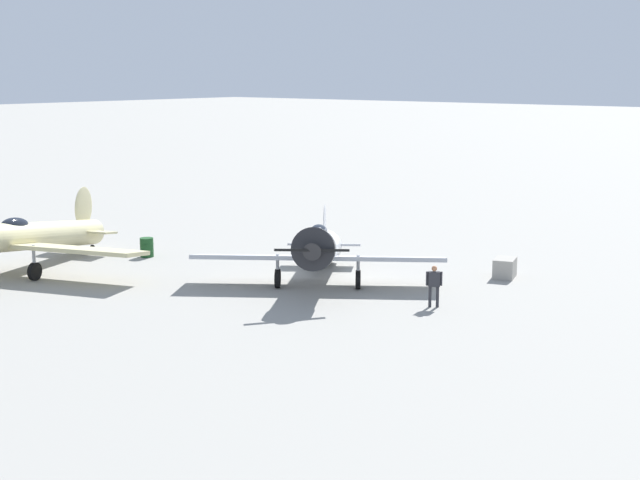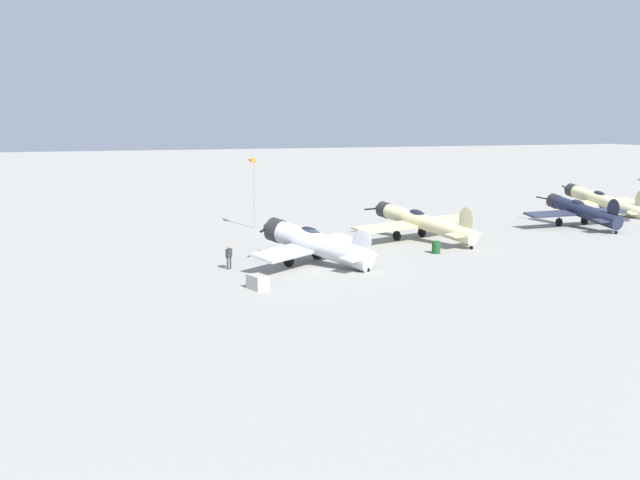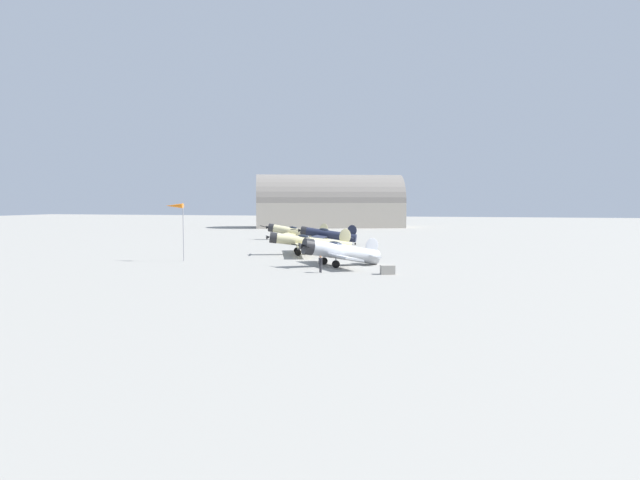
{
  "view_description": "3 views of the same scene",
  "coord_description": "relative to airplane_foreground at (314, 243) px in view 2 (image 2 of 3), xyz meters",
  "views": [
    {
      "loc": [
        30.54,
        24.78,
        9.05
      ],
      "look_at": [
        0.0,
        0.0,
        1.8
      ],
      "focal_mm": 51.8,
      "sensor_mm": 36.0,
      "label": 1
    },
    {
      "loc": [
        -47.43,
        16.82,
        10.15
      ],
      "look_at": [
        0.0,
        0.0,
        1.8
      ],
      "focal_mm": 40.96,
      "sensor_mm": 36.0,
      "label": 2
    },
    {
      "loc": [
        -13.05,
        60.19,
        6.87
      ],
      "look_at": [
        6.61,
        -15.99,
        1.6
      ],
      "focal_mm": 32.66,
      "sensor_mm": 36.0,
      "label": 3
    }
  ],
  "objects": [
    {
      "name": "airplane_outer_stand",
      "position": [
        16.45,
        -39.08,
        -0.18
      ],
      "size": [
        12.59,
        10.89,
        3.32
      ],
      "rotation": [
        0.0,
        0.0,
        6.4
      ],
      "color": "beige",
      "rests_on": "ground_plane"
    },
    {
      "name": "airplane_foreground",
      "position": [
        0.0,
        0.0,
        0.0
      ],
      "size": [
        9.18,
        9.91,
        3.11
      ],
      "rotation": [
        0.0,
        0.0,
        6.9
      ],
      "color": "#B7BABF",
      "rests_on": "ground_plane"
    },
    {
      "name": "airplane_far_line",
      "position": [
        8.65,
        -29.75,
        0.08
      ],
      "size": [
        10.71,
        11.2,
        3.21
      ],
      "rotation": [
        0.0,
        0.0,
        6.33
      ],
      "color": "#1E2338",
      "rests_on": "ground_plane"
    },
    {
      "name": "ground_plane",
      "position": [
        -0.4,
        -0.29,
        -1.52
      ],
      "size": [
        400.0,
        400.0,
        0.0
      ],
      "primitive_type": "plane",
      "color": "gray"
    },
    {
      "name": "airplane_mid_apron",
      "position": [
        6.73,
        -11.86,
        0.08
      ],
      "size": [
        11.12,
        12.71,
        3.42
      ],
      "rotation": [
        0.0,
        0.0,
        6.62
      ],
      "color": "beige",
      "rests_on": "ground_plane"
    },
    {
      "name": "windsock_mast",
      "position": [
        19.24,
        -0.37,
        4.55
      ],
      "size": [
        2.22,
        0.62,
        6.61
      ],
      "color": "gray",
      "rests_on": "ground_plane"
    },
    {
      "name": "fuel_drum",
      "position": [
        0.93,
        -10.19,
        -1.04
      ],
      "size": [
        0.69,
        0.69,
        0.95
      ],
      "color": "#19471E",
      "rests_on": "ground_plane"
    },
    {
      "name": "equipment_crate",
      "position": [
        -6.03,
        5.7,
        -1.09
      ],
      "size": [
        1.53,
        1.26,
        0.86
      ],
      "rotation": [
        0.0,
        0.0,
        0.33
      ],
      "color": "#9E998E",
      "rests_on": "ground_plane"
    },
    {
      "name": "ground_crew_mechanic",
      "position": [
        0.4,
        6.04,
        -0.52
      ],
      "size": [
        0.45,
        0.53,
        1.64
      ],
      "rotation": [
        0.0,
        0.0,
        0.64
      ],
      "color": "#2D2D33",
      "rests_on": "ground_plane"
    }
  ]
}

